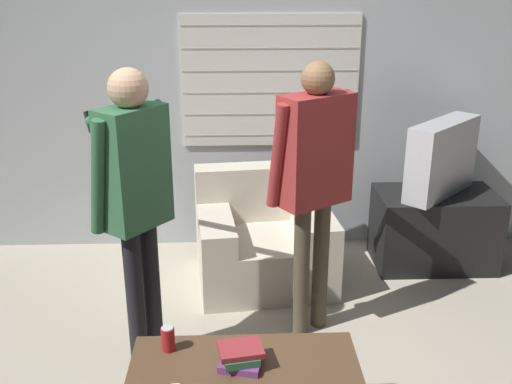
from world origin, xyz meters
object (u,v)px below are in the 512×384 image
(armchair_beige, at_px, (263,240))
(person_right_standing, at_px, (313,169))
(person_left_standing, at_px, (134,187))
(book_stack, at_px, (240,356))
(coffee_table, at_px, (245,377))
(soda_can, at_px, (168,339))
(tv, at_px, (442,158))

(armchair_beige, height_order, person_right_standing, person_right_standing)
(person_left_standing, relative_size, book_stack, 7.61)
(coffee_table, bearing_deg, person_left_standing, 128.48)
(book_stack, bearing_deg, soda_can, 159.17)
(person_left_standing, height_order, soda_can, person_left_standing)
(tv, height_order, person_right_standing, person_right_standing)
(person_left_standing, xyz_separation_m, book_stack, (0.56, -0.69, -0.59))
(coffee_table, relative_size, person_left_standing, 0.63)
(armchair_beige, relative_size, book_stack, 4.55)
(book_stack, relative_size, soda_can, 1.80)
(armchair_beige, xyz_separation_m, coffee_table, (-0.17, -1.69, 0.10))
(soda_can, bearing_deg, person_left_standing, 110.61)
(person_left_standing, relative_size, soda_can, 13.69)
(coffee_table, distance_m, person_left_standing, 1.15)
(person_left_standing, bearing_deg, person_right_standing, -34.79)
(coffee_table, relative_size, book_stack, 4.77)
(coffee_table, xyz_separation_m, book_stack, (-0.02, 0.04, 0.09))
(armchair_beige, relative_size, tv, 1.55)
(coffee_table, bearing_deg, tv, 51.50)
(coffee_table, bearing_deg, book_stack, 116.44)
(coffee_table, xyz_separation_m, person_left_standing, (-0.58, 0.72, 0.68))
(armchair_beige, distance_m, tv, 1.45)
(coffee_table, xyz_separation_m, soda_can, (-0.37, 0.17, 0.10))
(person_right_standing, bearing_deg, armchair_beige, 78.72)
(armchair_beige, relative_size, soda_can, 8.19)
(book_stack, height_order, soda_can, soda_can)
(soda_can, bearing_deg, person_right_standing, 46.84)
(person_right_standing, distance_m, book_stack, 1.22)
(tv, xyz_separation_m, person_left_standing, (-2.07, -1.16, 0.22))
(book_stack, bearing_deg, person_right_standing, 65.57)
(person_left_standing, bearing_deg, coffee_table, -102.54)
(tv, xyz_separation_m, person_right_standing, (-1.07, -0.86, 0.22))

